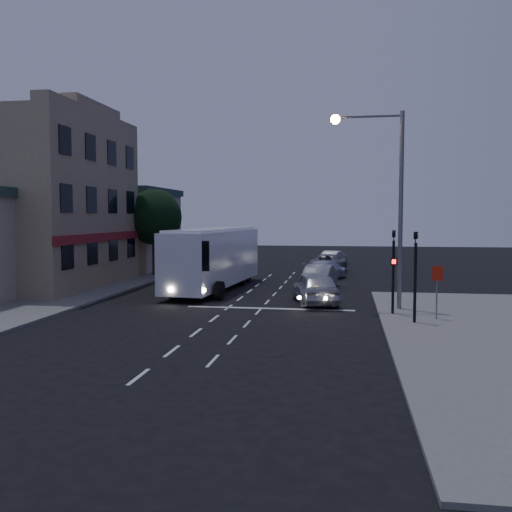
% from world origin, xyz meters
% --- Properties ---
extents(ground, '(120.00, 120.00, 0.00)m').
position_xyz_m(ground, '(0.00, 0.00, 0.00)').
color(ground, black).
extents(sidewalk_far, '(12.00, 50.00, 0.12)m').
position_xyz_m(sidewalk_far, '(-13.00, 8.00, 0.06)').
color(sidewalk_far, slate).
rests_on(sidewalk_far, ground).
extents(road_markings, '(8.00, 30.55, 0.01)m').
position_xyz_m(road_markings, '(1.29, 3.31, 0.00)').
color(road_markings, silver).
rests_on(road_markings, ground).
extents(tour_bus, '(3.39, 12.08, 3.66)m').
position_xyz_m(tour_bus, '(-2.20, 8.47, 1.98)').
color(tour_bus, white).
rests_on(tour_bus, ground).
extents(car_suv, '(2.88, 5.03, 1.61)m').
position_xyz_m(car_suv, '(4.06, 3.80, 0.81)').
color(car_suv, silver).
rests_on(car_suv, ground).
extents(car_sedan_a, '(2.06, 4.58, 1.46)m').
position_xyz_m(car_sedan_a, '(4.04, 10.02, 0.73)').
color(car_sedan_a, gray).
rests_on(car_sedan_a, ground).
extents(car_sedan_b, '(3.24, 4.97, 1.34)m').
position_xyz_m(car_sedan_b, '(4.17, 15.04, 0.67)').
color(car_sedan_b, silver).
rests_on(car_sedan_b, ground).
extents(car_sedan_c, '(3.03, 5.36, 1.41)m').
position_xyz_m(car_sedan_c, '(4.21, 20.53, 0.71)').
color(car_sedan_c, gray).
rests_on(car_sedan_c, ground).
extents(car_extra, '(2.48, 4.30, 1.34)m').
position_xyz_m(car_extra, '(4.46, 26.21, 0.67)').
color(car_extra, silver).
rests_on(car_extra, ground).
extents(traffic_signal_main, '(0.25, 0.35, 4.10)m').
position_xyz_m(traffic_signal_main, '(7.60, 0.78, 2.42)').
color(traffic_signal_main, black).
rests_on(traffic_signal_main, sidewalk_near).
extents(traffic_signal_side, '(0.18, 0.15, 4.10)m').
position_xyz_m(traffic_signal_side, '(8.30, -1.20, 2.42)').
color(traffic_signal_side, black).
rests_on(traffic_signal_side, sidewalk_near).
extents(regulatory_sign, '(0.45, 0.12, 2.20)m').
position_xyz_m(regulatory_sign, '(9.30, -0.24, 1.60)').
color(regulatory_sign, slate).
rests_on(regulatory_sign, sidewalk_near).
extents(streetlight, '(3.32, 0.44, 9.00)m').
position_xyz_m(streetlight, '(7.34, 2.20, 5.73)').
color(streetlight, slate).
rests_on(streetlight, sidewalk_near).
extents(main_building, '(10.12, 12.00, 11.00)m').
position_xyz_m(main_building, '(-13.96, 8.00, 5.16)').
color(main_building, tan).
rests_on(main_building, sidewalk_far).
extents(low_building_north, '(9.40, 9.40, 6.50)m').
position_xyz_m(low_building_north, '(-13.50, 20.00, 3.39)').
color(low_building_north, '#A29783').
rests_on(low_building_north, sidewalk_far).
extents(street_tree, '(4.00, 4.00, 6.20)m').
position_xyz_m(street_tree, '(-8.21, 15.02, 4.50)').
color(street_tree, black).
rests_on(street_tree, sidewalk_far).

